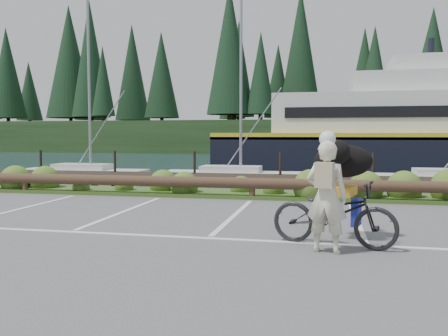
{
  "coord_description": "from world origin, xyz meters",
  "views": [
    {
      "loc": [
        1.92,
        -8.21,
        1.79
      ],
      "look_at": [
        -0.09,
        1.27,
        1.1
      ],
      "focal_mm": 38.0,
      "sensor_mm": 36.0,
      "label": 1
    }
  ],
  "objects": [
    {
      "name": "harbor_backdrop",
      "position": [
        0.4,
        78.42,
        -0.0
      ],
      "size": [
        170.0,
        160.0,
        30.0
      ],
      "color": "#182C3A",
      "rests_on": "ground"
    },
    {
      "name": "vegetation_strip",
      "position": [
        0.0,
        5.3,
        0.05
      ],
      "size": [
        34.0,
        1.6,
        0.1
      ],
      "primitive_type": "cube",
      "color": "#3D5B21",
      "rests_on": "ground"
    },
    {
      "name": "cyclist",
      "position": [
        1.96,
        -0.97,
        0.85
      ],
      "size": [
        0.7,
        0.55,
        1.7
      ],
      "primitive_type": "imported",
      "rotation": [
        0.0,
        0.0,
        2.89
      ],
      "color": "beige",
      "rests_on": "ground"
    },
    {
      "name": "bicycle",
      "position": [
        2.08,
        -0.51,
        0.53
      ],
      "size": [
        2.12,
        1.18,
        1.05
      ],
      "primitive_type": "imported",
      "rotation": [
        0.0,
        0.0,
        1.32
      ],
      "color": "black",
      "rests_on": "ground"
    },
    {
      "name": "log_rail",
      "position": [
        0.0,
        4.6,
        0.0
      ],
      "size": [
        32.0,
        0.3,
        0.6
      ],
      "primitive_type": null,
      "color": "#443021",
      "rests_on": "ground"
    },
    {
      "name": "ground",
      "position": [
        0.0,
        0.0,
        0.0
      ],
      "size": [
        72.0,
        72.0,
        0.0
      ],
      "primitive_type": "plane",
      "color": "#515153"
    },
    {
      "name": "dog",
      "position": [
        2.24,
        0.11,
        1.34
      ],
      "size": [
        0.7,
        1.06,
        0.56
      ],
      "primitive_type": "ellipsoid",
      "rotation": [
        0.0,
        0.0,
        1.32
      ],
      "color": "black",
      "rests_on": "bicycle"
    }
  ]
}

